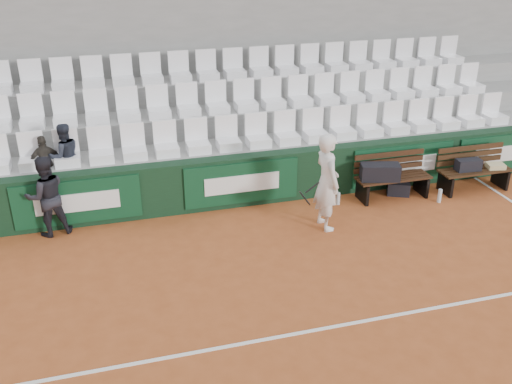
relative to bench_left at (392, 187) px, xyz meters
name	(u,v)px	position (x,y,z in m)	size (l,w,h in m)	color
ground	(326,328)	(-2.80, -3.47, -0.23)	(80.00, 80.00, 0.00)	#AC5226
court_baseline	(326,328)	(-2.80, -3.47, -0.22)	(18.00, 0.06, 0.01)	white
back_barrier	(253,179)	(-2.73, 0.52, 0.28)	(18.00, 0.34, 1.00)	black
grandstand_tier_front	(242,167)	(-2.80, 1.16, 0.28)	(18.00, 0.95, 1.00)	#999996
grandstand_tier_mid	(231,141)	(-2.80, 2.11, 0.50)	(18.00, 0.95, 1.45)	gray
grandstand_tier_back	(221,118)	(-2.80, 3.06, 0.72)	(18.00, 0.95, 1.90)	gray
grandstand_rear_wall	(214,58)	(-2.80, 3.68, 1.98)	(18.00, 0.30, 4.40)	gray
seat_row_front	(243,132)	(-2.80, 0.98, 1.09)	(11.90, 0.44, 0.63)	white
seat_row_mid	(232,96)	(-2.80, 1.93, 1.54)	(11.90, 0.44, 0.63)	white
seat_row_back	(221,65)	(-2.80, 2.88, 1.99)	(11.90, 0.44, 0.63)	silver
bench_left	(392,187)	(0.00, 0.00, 0.00)	(1.50, 0.56, 0.45)	#361E10
bench_right	(473,180)	(1.78, -0.12, 0.00)	(1.50, 0.56, 0.45)	#361F10
sports_bag_left	(380,172)	(-0.33, -0.05, 0.39)	(0.75, 0.32, 0.32)	black
sports_bag_right	(468,165)	(1.60, -0.10, 0.34)	(0.50, 0.23, 0.23)	black
towel	(496,166)	(2.21, -0.16, 0.27)	(0.35, 0.25, 0.10)	#CBBA83
sports_bag_ground	(398,188)	(0.19, 0.08, -0.09)	(0.44, 0.27, 0.27)	black
water_bottle_near	(338,199)	(-1.16, -0.01, -0.10)	(0.07, 0.07, 0.25)	silver
water_bottle_far	(440,196)	(0.80, -0.45, -0.09)	(0.08, 0.08, 0.28)	silver
tennis_player	(327,182)	(-1.75, -0.77, 0.66)	(0.73, 0.68, 1.78)	silver
ball_kid	(47,196)	(-6.49, 0.29, 0.51)	(0.71, 0.55, 1.46)	black
spectator_b	(42,139)	(-6.49, 1.03, 1.29)	(0.60, 0.25, 1.02)	#2F2B25
spectator_c	(61,132)	(-6.14, 1.03, 1.38)	(0.59, 0.46, 1.22)	#1F242F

